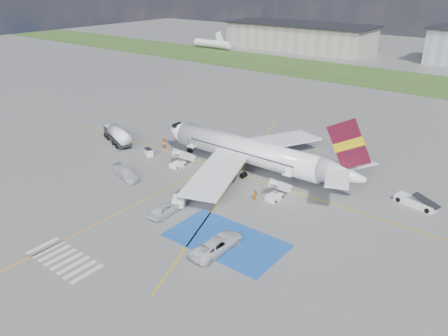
{
  "coord_description": "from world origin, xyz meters",
  "views": [
    {
      "loc": [
        36.66,
        -38.54,
        28.64
      ],
      "look_at": [
        1.72,
        6.21,
        3.5
      ],
      "focal_mm": 35.0,
      "sensor_mm": 36.0,
      "label": 1
    }
  ],
  "objects_px": {
    "belt_loader": "(416,203)",
    "car_silver_a": "(165,209)",
    "van_white_a": "(217,243)",
    "airliner": "(254,152)",
    "gpu_cart": "(148,153)",
    "van_white_b": "(125,171)",
    "fuel_tanker": "(118,136)",
    "car_silver_b": "(181,198)"
  },
  "relations": [
    {
      "from": "car_silver_a",
      "to": "van_white_a",
      "type": "bearing_deg",
      "value": 165.5
    },
    {
      "from": "belt_loader",
      "to": "van_white_b",
      "type": "bearing_deg",
      "value": -142.97
    },
    {
      "from": "van_white_a",
      "to": "van_white_b",
      "type": "bearing_deg",
      "value": -15.08
    },
    {
      "from": "airliner",
      "to": "fuel_tanker",
      "type": "height_order",
      "value": "airliner"
    },
    {
      "from": "car_silver_b",
      "to": "van_white_a",
      "type": "distance_m",
      "value": 12.46
    },
    {
      "from": "car_silver_b",
      "to": "car_silver_a",
      "type": "bearing_deg",
      "value": 69.14
    },
    {
      "from": "belt_loader",
      "to": "van_white_b",
      "type": "height_order",
      "value": "van_white_b"
    },
    {
      "from": "van_white_a",
      "to": "airliner",
      "type": "bearing_deg",
      "value": -65.41
    },
    {
      "from": "car_silver_a",
      "to": "van_white_b",
      "type": "height_order",
      "value": "van_white_b"
    },
    {
      "from": "gpu_cart",
      "to": "belt_loader",
      "type": "relative_size",
      "value": 0.34
    },
    {
      "from": "belt_loader",
      "to": "car_silver_b",
      "type": "height_order",
      "value": "belt_loader"
    },
    {
      "from": "airliner",
      "to": "fuel_tanker",
      "type": "xyz_separation_m",
      "value": [
        -27.3,
        -4.6,
        -2.06
      ]
    },
    {
      "from": "gpu_cart",
      "to": "car_silver_b",
      "type": "xyz_separation_m",
      "value": [
        15.85,
        -8.71,
        0.11
      ]
    },
    {
      "from": "fuel_tanker",
      "to": "gpu_cart",
      "type": "xyz_separation_m",
      "value": [
        9.44,
        -1.14,
        -0.66
      ]
    },
    {
      "from": "van_white_b",
      "to": "fuel_tanker",
      "type": "bearing_deg",
      "value": 71.87
    },
    {
      "from": "car_silver_b",
      "to": "van_white_a",
      "type": "height_order",
      "value": "van_white_a"
    },
    {
      "from": "airliner",
      "to": "car_silver_a",
      "type": "xyz_separation_m",
      "value": [
        -1.44,
        -18.2,
        -2.55
      ]
    },
    {
      "from": "airliner",
      "to": "gpu_cart",
      "type": "xyz_separation_m",
      "value": [
        -17.86,
        -5.74,
        -2.72
      ]
    },
    {
      "from": "gpu_cart",
      "to": "van_white_b",
      "type": "distance_m",
      "value": 8.56
    },
    {
      "from": "car_silver_b",
      "to": "belt_loader",
      "type": "bearing_deg",
      "value": -172.96
    },
    {
      "from": "car_silver_b",
      "to": "van_white_b",
      "type": "xyz_separation_m",
      "value": [
        -12.55,
        0.81,
        0.23
      ]
    },
    {
      "from": "belt_loader",
      "to": "car_silver_a",
      "type": "height_order",
      "value": "belt_loader"
    },
    {
      "from": "car_silver_b",
      "to": "airliner",
      "type": "bearing_deg",
      "value": -127.46
    },
    {
      "from": "belt_loader",
      "to": "car_silver_a",
      "type": "distance_m",
      "value": 33.83
    },
    {
      "from": "car_silver_a",
      "to": "airliner",
      "type": "bearing_deg",
      "value": -97.47
    },
    {
      "from": "fuel_tanker",
      "to": "car_silver_b",
      "type": "distance_m",
      "value": 27.15
    },
    {
      "from": "car_silver_b",
      "to": "van_white_b",
      "type": "height_order",
      "value": "van_white_b"
    },
    {
      "from": "fuel_tanker",
      "to": "belt_loader",
      "type": "xyz_separation_m",
      "value": [
        50.9,
        9.16,
        -0.89
      ]
    },
    {
      "from": "belt_loader",
      "to": "car_silver_b",
      "type": "xyz_separation_m",
      "value": [
        -25.6,
        -19.0,
        0.35
      ]
    },
    {
      "from": "fuel_tanker",
      "to": "car_silver_b",
      "type": "height_order",
      "value": "fuel_tanker"
    },
    {
      "from": "van_white_a",
      "to": "van_white_b",
      "type": "height_order",
      "value": "van_white_a"
    },
    {
      "from": "gpu_cart",
      "to": "car_silver_a",
      "type": "xyz_separation_m",
      "value": [
        16.42,
        -12.45,
        0.17
      ]
    },
    {
      "from": "fuel_tanker",
      "to": "belt_loader",
      "type": "distance_m",
      "value": 51.72
    },
    {
      "from": "car_silver_b",
      "to": "gpu_cart",
      "type": "bearing_deg",
      "value": -58.32
    },
    {
      "from": "belt_loader",
      "to": "van_white_a",
      "type": "xyz_separation_m",
      "value": [
        -14.62,
        -24.88,
        0.61
      ]
    },
    {
      "from": "airliner",
      "to": "fuel_tanker",
      "type": "distance_m",
      "value": 27.76
    },
    {
      "from": "belt_loader",
      "to": "van_white_a",
      "type": "distance_m",
      "value": 28.86
    },
    {
      "from": "fuel_tanker",
      "to": "van_white_a",
      "type": "relative_size",
      "value": 1.7
    },
    {
      "from": "fuel_tanker",
      "to": "van_white_b",
      "type": "bearing_deg",
      "value": -14.17
    },
    {
      "from": "belt_loader",
      "to": "car_silver_b",
      "type": "bearing_deg",
      "value": -131.88
    },
    {
      "from": "car_silver_a",
      "to": "van_white_a",
      "type": "relative_size",
      "value": 0.89
    },
    {
      "from": "airliner",
      "to": "gpu_cart",
      "type": "bearing_deg",
      "value": -162.17
    }
  ]
}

